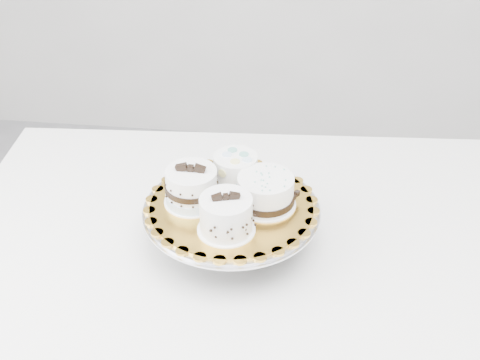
# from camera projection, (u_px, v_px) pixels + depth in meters

# --- Properties ---
(table) EXTENTS (1.32, 0.93, 0.75)m
(table) POSITION_uv_depth(u_px,v_px,m) (248.00, 259.00, 1.32)
(table) COLOR white
(table) RESTS_ON floor
(cake_stand) EXTENTS (0.36, 0.36, 0.10)m
(cake_stand) POSITION_uv_depth(u_px,v_px,m) (232.00, 218.00, 1.22)
(cake_stand) COLOR gray
(cake_stand) RESTS_ON table
(cake_board) EXTENTS (0.39, 0.39, 0.00)m
(cake_board) POSITION_uv_depth(u_px,v_px,m) (231.00, 205.00, 1.20)
(cake_board) COLOR gold
(cake_board) RESTS_ON cake_stand
(cake_swirl) EXTENTS (0.12, 0.12, 0.09)m
(cake_swirl) POSITION_uv_depth(u_px,v_px,m) (226.00, 216.00, 1.11)
(cake_swirl) COLOR white
(cake_swirl) RESTS_ON cake_board
(cake_banded) EXTENTS (0.11, 0.11, 0.09)m
(cake_banded) POSITION_uv_depth(u_px,v_px,m) (192.00, 188.00, 1.19)
(cake_banded) COLOR white
(cake_banded) RESTS_ON cake_board
(cake_dots) EXTENTS (0.11, 0.11, 0.07)m
(cake_dots) POSITION_uv_depth(u_px,v_px,m) (236.00, 170.00, 1.24)
(cake_dots) COLOR white
(cake_dots) RESTS_ON cake_board
(cake_ribbon) EXTENTS (0.14, 0.14, 0.07)m
(cake_ribbon) POSITION_uv_depth(u_px,v_px,m) (266.00, 192.00, 1.18)
(cake_ribbon) COLOR white
(cake_ribbon) RESTS_ON cake_board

